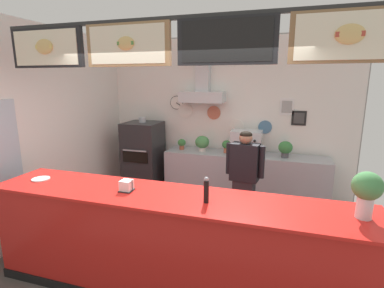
{
  "coord_description": "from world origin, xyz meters",
  "views": [
    {
      "loc": [
        1.02,
        -2.83,
        2.23
      ],
      "look_at": [
        -0.11,
        0.85,
        1.38
      ],
      "focal_mm": 27.16,
      "sensor_mm": 36.0,
      "label": 1
    }
  ],
  "objects": [
    {
      "name": "service_counter",
      "position": [
        0.0,
        -0.29,
        0.55
      ],
      "size": [
        3.93,
        0.73,
        1.09
      ],
      "color": "red",
      "rests_on": "ground_plane"
    },
    {
      "name": "pizza_oven",
      "position": [
        -1.51,
        2.15,
        0.72
      ],
      "size": [
        0.67,
        0.7,
        1.53
      ],
      "color": "#232326",
      "rests_on": "ground_plane"
    },
    {
      "name": "napkin_holder",
      "position": [
        -0.48,
        -0.3,
        1.15
      ],
      "size": [
        0.14,
        0.14,
        0.13
      ],
      "color": "#262628",
      "rests_on": "service_counter"
    },
    {
      "name": "basil_vase",
      "position": [
        1.73,
        -0.25,
        1.33
      ],
      "size": [
        0.24,
        0.24,
        0.4
      ],
      "color": "silver",
      "rests_on": "service_counter"
    },
    {
      "name": "shop_worker",
      "position": [
        0.58,
        1.06,
        0.84
      ],
      "size": [
        0.53,
        0.27,
        1.55
      ],
      "rotation": [
        0.0,
        0.0,
        3.0
      ],
      "color": "#232328",
      "rests_on": "ground_plane"
    },
    {
      "name": "condiment_plate",
      "position": [
        -1.61,
        -0.28,
        1.1
      ],
      "size": [
        0.2,
        0.2,
        0.01
      ],
      "color": "white",
      "rests_on": "service_counter"
    },
    {
      "name": "potted_basil",
      "position": [
        0.1,
        2.31,
        1.05
      ],
      "size": [
        0.17,
        0.17,
        0.23
      ],
      "color": "#9E563D",
      "rests_on": "back_prep_counter"
    },
    {
      "name": "ground_plane",
      "position": [
        0.0,
        0.0,
        0.0
      ],
      "size": [
        6.48,
        6.48,
        0.0
      ],
      "primitive_type": "plane",
      "color": "#514C47"
    },
    {
      "name": "left_wall_with_window",
      "position": [
        -2.36,
        -0.01,
        1.5
      ],
      "size": [
        0.15,
        5.4,
        3.01
      ],
      "color": "white",
      "rests_on": "ground_plane"
    },
    {
      "name": "back_prep_counter",
      "position": [
        0.43,
        2.3,
        0.45
      ],
      "size": [
        2.91,
        0.57,
        0.92
      ],
      "color": "#A3A5AD",
      "rests_on": "ground_plane"
    },
    {
      "name": "potted_sage",
      "position": [
        1.12,
        2.27,
        1.08
      ],
      "size": [
        0.24,
        0.24,
        0.29
      ],
      "color": "#4C4C51",
      "rests_on": "back_prep_counter"
    },
    {
      "name": "espresso_machine",
      "position": [
        0.46,
        2.28,
        1.13
      ],
      "size": [
        0.53,
        0.48,
        0.43
      ],
      "color": "silver",
      "rests_on": "back_prep_counter"
    },
    {
      "name": "potted_oregano",
      "position": [
        -0.36,
        2.28,
        1.08
      ],
      "size": [
        0.26,
        0.26,
        0.3
      ],
      "color": "beige",
      "rests_on": "back_prep_counter"
    },
    {
      "name": "pepper_grinder",
      "position": [
        0.39,
        -0.34,
        1.22
      ],
      "size": [
        0.05,
        0.05,
        0.25
      ],
      "color": "black",
      "rests_on": "service_counter"
    },
    {
      "name": "potted_rosemary",
      "position": [
        -0.77,
        2.31,
        1.04
      ],
      "size": [
        0.16,
        0.16,
        0.2
      ],
      "color": "#9E563D",
      "rests_on": "back_prep_counter"
    },
    {
      "name": "back_wall_assembly",
      "position": [
        -0.02,
        2.55,
        1.6
      ],
      "size": [
        4.71,
        2.91,
        3.01
      ],
      "color": "gray",
      "rests_on": "ground_plane"
    }
  ]
}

